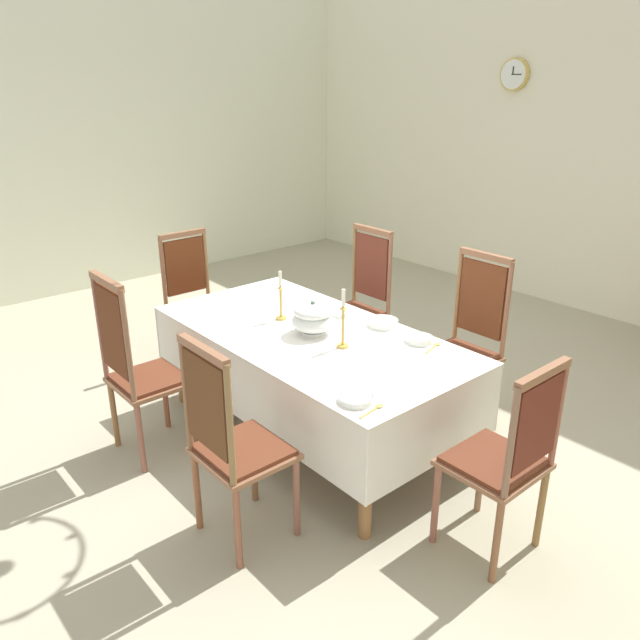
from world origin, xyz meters
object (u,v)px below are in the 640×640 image
at_px(candlestick_west, 281,300).
at_px(soup_tureen, 313,318).
at_px(chair_south_a, 137,367).
at_px(chair_head_west, 195,299).
at_px(chair_head_east, 506,456).
at_px(spoon_primary, 377,408).
at_px(candlestick_east, 343,324).
at_px(dining_table, 310,343).
at_px(bowl_near_right, 420,339).
at_px(bowl_far_left, 383,322).
at_px(bowl_far_right, 342,312).
at_px(chair_north_a, 360,301).
at_px(chair_north_b, 467,339).
at_px(bowl_near_left, 356,398).
at_px(mounted_clock, 514,74).
at_px(chair_south_b, 232,441).
at_px(spoon_secondary, 436,345).

bearing_deg(candlestick_west, soup_tureen, -0.00).
xyz_separation_m(chair_south_a, chair_head_west, (-0.94, 0.94, -0.03)).
xyz_separation_m(chair_head_east, spoon_primary, (-0.50, -0.37, 0.18)).
relative_size(chair_head_east, candlestick_east, 2.92).
bearing_deg(dining_table, chair_head_east, -0.00).
bearing_deg(bowl_near_right, chair_head_west, -168.62).
xyz_separation_m(bowl_far_left, bowl_far_right, (-0.32, -0.07, -0.01)).
xyz_separation_m(dining_table, chair_north_a, (-0.51, 0.94, -0.07)).
bearing_deg(chair_head_west, candlestick_west, 90.00).
distance_m(chair_north_b, chair_head_east, 1.32).
bearing_deg(chair_head_east, chair_north_a, 64.54).
bearing_deg(spoon_primary, chair_north_a, 131.13).
relative_size(chair_head_west, soup_tureen, 4.06).
xyz_separation_m(chair_head_east, soup_tureen, (-1.43, -0.00, 0.28)).
height_order(bowl_near_left, bowl_far_left, bowl_far_left).
bearing_deg(mounted_clock, bowl_near_left, -64.57).
bearing_deg(candlestick_west, chair_south_a, -102.72).
bearing_deg(chair_north_b, bowl_far_right, 43.04).
bearing_deg(soup_tureen, spoon_primary, -21.94).
bearing_deg(chair_north_a, mounted_clock, -78.32).
relative_size(chair_north_a, spoon_primary, 6.52).
relative_size(chair_south_b, bowl_near_left, 6.34).
height_order(chair_head_west, candlestick_west, chair_head_west).
relative_size(spoon_secondary, mounted_clock, 0.55).
bearing_deg(bowl_near_left, spoon_secondary, 102.25).
xyz_separation_m(bowl_near_right, mounted_clock, (-1.62, 3.20, 1.50)).
xyz_separation_m(chair_north_b, soup_tureen, (-0.50, -0.94, 0.25)).
height_order(chair_north_a, spoon_primary, chair_north_a).
xyz_separation_m(chair_south_b, spoon_secondary, (0.13, 1.37, 0.16)).
bearing_deg(chair_head_east, mounted_clock, 34.98).
distance_m(chair_north_a, spoon_primary, 1.97).
distance_m(soup_tureen, mounted_clock, 4.02).
xyz_separation_m(bowl_near_left, bowl_far_left, (-0.61, 0.83, 0.01)).
bearing_deg(spoon_primary, chair_south_a, -165.96).
xyz_separation_m(candlestick_east, bowl_near_right, (0.25, 0.40, -0.12)).
bearing_deg(chair_head_west, chair_north_a, 134.87).
bearing_deg(bowl_near_left, chair_south_b, -120.26).
distance_m(candlestick_east, mounted_clock, 4.09).
xyz_separation_m(chair_south_a, mounted_clock, (-0.55, 4.54, 1.66)).
xyz_separation_m(chair_head_west, bowl_far_left, (1.68, 0.43, 0.19)).
height_order(dining_table, chair_head_west, chair_head_west).
height_order(chair_north_a, bowl_near_right, chair_north_a).
xyz_separation_m(chair_head_east, bowl_far_right, (-1.55, 0.36, 0.19)).
relative_size(bowl_far_right, spoon_secondary, 0.81).
distance_m(dining_table, soup_tureen, 0.18).
relative_size(chair_north_a, chair_head_west, 1.05).
bearing_deg(candlestick_east, bowl_far_right, 137.93).
height_order(chair_north_b, mounted_clock, mounted_clock).
relative_size(chair_head_east, candlestick_west, 3.20).
bearing_deg(soup_tureen, chair_head_east, 0.00).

